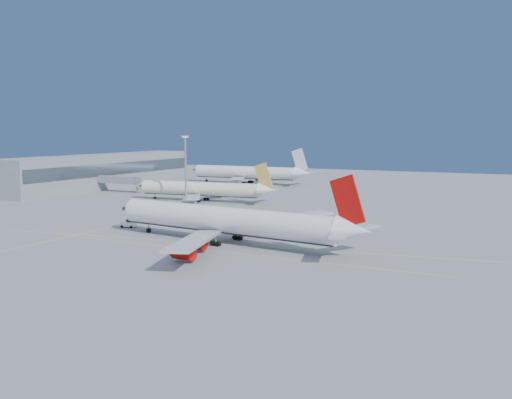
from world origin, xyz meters
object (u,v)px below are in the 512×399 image
at_px(airliner_etihad, 203,189).
at_px(pushback_tug, 129,223).
at_px(airliner_third, 247,173).
at_px(airliner_virgin, 229,221).
at_px(light_mast, 186,164).

xyz_separation_m(airliner_etihad, pushback_tug, (11.88, -57.64, -3.43)).
bearing_deg(airliner_third, airliner_virgin, -64.11).
xyz_separation_m(airliner_etihad, airliner_third, (-17.31, 70.50, 0.88)).
height_order(airliner_etihad, light_mast, light_mast).
xyz_separation_m(airliner_virgin, airliner_etihad, (-46.31, 64.89, -0.70)).
distance_m(airliner_etihad, airliner_third, 72.60).
distance_m(airliner_virgin, airliner_third, 149.59).
relative_size(airliner_etihad, airliner_third, 0.86).
bearing_deg(airliner_etihad, light_mast, -92.60).
distance_m(airliner_third, light_mast, 85.07).
height_order(airliner_virgin, pushback_tug, airliner_virgin).
bearing_deg(light_mast, airliner_third, 102.21).
bearing_deg(pushback_tug, airliner_virgin, -20.18).
distance_m(airliner_virgin, airliner_etihad, 79.72).
bearing_deg(pushback_tug, light_mast, 95.66).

